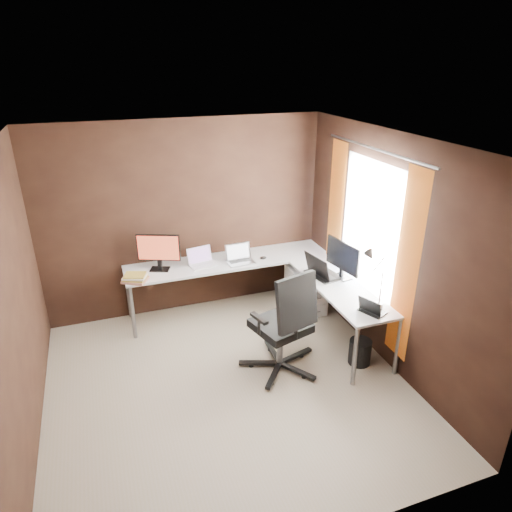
{
  "coord_description": "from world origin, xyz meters",
  "views": [
    {
      "loc": [
        -1.0,
        -3.68,
        3.16
      ],
      "look_at": [
        0.65,
        0.95,
        0.99
      ],
      "focal_mm": 32.0,
      "sensor_mm": 36.0,
      "label": 1
    }
  ],
  "objects_px": {
    "book_stack": "(135,278)",
    "laptop_black_small": "(371,309)",
    "monitor_left": "(159,250)",
    "wastebasket": "(360,352)",
    "laptop_silver": "(239,258)",
    "laptop_black_big": "(321,272)",
    "desk_lamp": "(374,272)",
    "drawer_pedestal": "(306,290)",
    "office_chair": "(283,342)",
    "laptop_white": "(201,261)",
    "monitor_right": "(343,258)"
  },
  "relations": [
    {
      "from": "desk_lamp",
      "to": "book_stack",
      "type": "bearing_deg",
      "value": 125.78
    },
    {
      "from": "book_stack",
      "to": "desk_lamp",
      "type": "height_order",
      "value": "desk_lamp"
    },
    {
      "from": "laptop_white",
      "to": "book_stack",
      "type": "relative_size",
      "value": 1.05
    },
    {
      "from": "laptop_black_big",
      "to": "book_stack",
      "type": "relative_size",
      "value": 1.39
    },
    {
      "from": "monitor_right",
      "to": "laptop_white",
      "type": "bearing_deg",
      "value": 48.18
    },
    {
      "from": "laptop_silver",
      "to": "laptop_black_small",
      "type": "distance_m",
      "value": 1.89
    },
    {
      "from": "monitor_right",
      "to": "book_stack",
      "type": "distance_m",
      "value": 2.45
    },
    {
      "from": "laptop_silver",
      "to": "laptop_black_big",
      "type": "distance_m",
      "value": 1.08
    },
    {
      "from": "monitor_left",
      "to": "office_chair",
      "type": "xyz_separation_m",
      "value": [
        1.05,
        -1.45,
        -0.63
      ]
    },
    {
      "from": "book_stack",
      "to": "office_chair",
      "type": "distance_m",
      "value": 1.89
    },
    {
      "from": "drawer_pedestal",
      "to": "monitor_right",
      "type": "bearing_deg",
      "value": -74.59
    },
    {
      "from": "desk_lamp",
      "to": "wastebasket",
      "type": "xyz_separation_m",
      "value": [
        -0.04,
        0.03,
        -1.0
      ]
    },
    {
      "from": "laptop_silver",
      "to": "desk_lamp",
      "type": "bearing_deg",
      "value": -61.43
    },
    {
      "from": "laptop_white",
      "to": "laptop_black_big",
      "type": "height_order",
      "value": "laptop_black_big"
    },
    {
      "from": "book_stack",
      "to": "wastebasket",
      "type": "bearing_deg",
      "value": -32.38
    },
    {
      "from": "laptop_black_small",
      "to": "monitor_right",
      "type": "bearing_deg",
      "value": -31.67
    },
    {
      "from": "laptop_silver",
      "to": "wastebasket",
      "type": "relative_size",
      "value": 1.22
    },
    {
      "from": "laptop_white",
      "to": "monitor_left",
      "type": "bearing_deg",
      "value": 165.22
    },
    {
      "from": "monitor_left",
      "to": "wastebasket",
      "type": "relative_size",
      "value": 1.75
    },
    {
      "from": "monitor_right",
      "to": "laptop_white",
      "type": "distance_m",
      "value": 1.76
    },
    {
      "from": "laptop_black_big",
      "to": "wastebasket",
      "type": "bearing_deg",
      "value": 176.62
    },
    {
      "from": "office_chair",
      "to": "laptop_white",
      "type": "bearing_deg",
      "value": 94.87
    },
    {
      "from": "book_stack",
      "to": "laptop_black_small",
      "type": "bearing_deg",
      "value": -35.11
    },
    {
      "from": "laptop_white",
      "to": "book_stack",
      "type": "xyz_separation_m",
      "value": [
        -0.84,
        -0.19,
        -0.01
      ]
    },
    {
      "from": "monitor_left",
      "to": "desk_lamp",
      "type": "bearing_deg",
      "value": -18.54
    },
    {
      "from": "laptop_black_big",
      "to": "desk_lamp",
      "type": "distance_m",
      "value": 0.91
    },
    {
      "from": "drawer_pedestal",
      "to": "monitor_left",
      "type": "bearing_deg",
      "value": 168.37
    },
    {
      "from": "drawer_pedestal",
      "to": "wastebasket",
      "type": "distance_m",
      "value": 1.28
    },
    {
      "from": "laptop_black_small",
      "to": "book_stack",
      "type": "bearing_deg",
      "value": 30.91
    },
    {
      "from": "laptop_black_small",
      "to": "desk_lamp",
      "type": "xyz_separation_m",
      "value": [
        0.05,
        0.11,
        0.37
      ]
    },
    {
      "from": "drawer_pedestal",
      "to": "laptop_silver",
      "type": "distance_m",
      "value": 1.0
    },
    {
      "from": "monitor_left",
      "to": "book_stack",
      "type": "xyz_separation_m",
      "value": [
        -0.33,
        -0.23,
        -0.22
      ]
    },
    {
      "from": "laptop_black_big",
      "to": "desk_lamp",
      "type": "relative_size",
      "value": 0.73
    },
    {
      "from": "laptop_silver",
      "to": "laptop_black_small",
      "type": "relative_size",
      "value": 1.11
    },
    {
      "from": "monitor_right",
      "to": "book_stack",
      "type": "bearing_deg",
      "value": 62.67
    },
    {
      "from": "office_chair",
      "to": "monitor_left",
      "type": "bearing_deg",
      "value": 110.08
    },
    {
      "from": "office_chair",
      "to": "wastebasket",
      "type": "relative_size",
      "value": 4.24
    },
    {
      "from": "monitor_left",
      "to": "laptop_black_small",
      "type": "distance_m",
      "value": 2.6
    },
    {
      "from": "monitor_right",
      "to": "office_chair",
      "type": "relative_size",
      "value": 0.46
    },
    {
      "from": "book_stack",
      "to": "wastebasket",
      "type": "relative_size",
      "value": 1.2
    },
    {
      "from": "monitor_right",
      "to": "monitor_left",
      "type": "bearing_deg",
      "value": 54.49
    },
    {
      "from": "monitor_right",
      "to": "laptop_black_big",
      "type": "distance_m",
      "value": 0.31
    },
    {
      "from": "laptop_white",
      "to": "desk_lamp",
      "type": "bearing_deg",
      "value": -59.68
    },
    {
      "from": "monitor_left",
      "to": "wastebasket",
      "type": "distance_m",
      "value": 2.65
    },
    {
      "from": "laptop_white",
      "to": "wastebasket",
      "type": "xyz_separation_m",
      "value": [
        1.39,
        -1.61,
        -0.64
      ]
    },
    {
      "from": "drawer_pedestal",
      "to": "office_chair",
      "type": "distance_m",
      "value": 1.33
    },
    {
      "from": "book_stack",
      "to": "desk_lamp",
      "type": "xyz_separation_m",
      "value": [
        2.27,
        -1.44,
        0.37
      ]
    },
    {
      "from": "monitor_right",
      "to": "wastebasket",
      "type": "distance_m",
      "value": 1.09
    },
    {
      "from": "laptop_white",
      "to": "wastebasket",
      "type": "distance_m",
      "value": 2.22
    },
    {
      "from": "laptop_silver",
      "to": "book_stack",
      "type": "relative_size",
      "value": 1.02
    }
  ]
}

